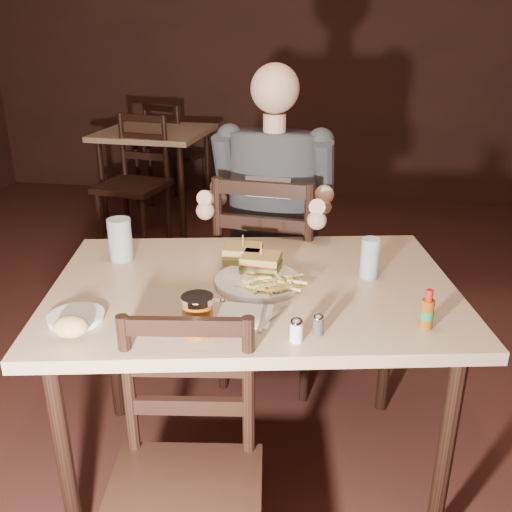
% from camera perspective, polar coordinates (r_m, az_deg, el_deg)
% --- Properties ---
extents(room_shell, '(7.00, 7.00, 7.00)m').
position_cam_1_polar(room_shell, '(1.85, -3.90, 17.30)').
color(room_shell, black).
rests_on(room_shell, ground).
extents(main_table, '(1.45, 1.11, 0.77)m').
position_cam_1_polar(main_table, '(1.89, -0.25, -4.86)').
color(main_table, tan).
rests_on(main_table, ground).
extents(bg_table, '(0.85, 0.85, 0.77)m').
position_cam_1_polar(bg_table, '(4.64, -10.04, 11.22)').
color(bg_table, tan).
rests_on(bg_table, ground).
extents(chair_far, '(0.51, 0.55, 1.00)m').
position_cam_1_polar(chair_far, '(2.57, 1.73, -2.08)').
color(chair_far, black).
rests_on(chair_far, ground).
extents(chair_near, '(0.46, 0.49, 0.87)m').
position_cam_1_polar(chair_near, '(1.59, -7.33, -23.14)').
color(chair_near, black).
rests_on(chair_near, ground).
extents(bg_chair_far, '(0.55, 0.58, 0.91)m').
position_cam_1_polar(bg_chair_far, '(5.20, -7.91, 10.02)').
color(bg_chair_far, black).
rests_on(bg_chair_far, ground).
extents(bg_chair_near, '(0.51, 0.55, 0.95)m').
position_cam_1_polar(bg_chair_near, '(4.19, -12.28, 6.91)').
color(bg_chair_near, black).
rests_on(bg_chair_near, ground).
extents(diner, '(0.56, 0.46, 0.90)m').
position_cam_1_polar(diner, '(2.37, 1.60, 7.79)').
color(diner, '#323238').
rests_on(diner, chair_far).
extents(dinner_plate, '(0.32, 0.32, 0.02)m').
position_cam_1_polar(dinner_plate, '(1.85, 0.20, -2.67)').
color(dinner_plate, white).
rests_on(dinner_plate, main_table).
extents(sandwich_left, '(0.13, 0.11, 0.11)m').
position_cam_1_polar(sandwich_left, '(1.97, -1.31, 0.82)').
color(sandwich_left, gold).
rests_on(sandwich_left, dinner_plate).
extents(sandwich_right, '(0.13, 0.11, 0.10)m').
position_cam_1_polar(sandwich_right, '(1.90, 0.52, -0.08)').
color(sandwich_right, gold).
rests_on(sandwich_right, dinner_plate).
extents(fries_pile, '(0.26, 0.21, 0.04)m').
position_cam_1_polar(fries_pile, '(1.80, 1.60, -2.58)').
color(fries_pile, '#E2C65D').
rests_on(fries_pile, dinner_plate).
extents(ketchup_dollop, '(0.05, 0.05, 0.01)m').
position_cam_1_polar(ketchup_dollop, '(1.94, -0.29, -1.10)').
color(ketchup_dollop, maroon).
rests_on(ketchup_dollop, dinner_plate).
extents(glass_left, '(0.10, 0.10, 0.15)m').
position_cam_1_polar(glass_left, '(2.08, -13.42, 1.59)').
color(glass_left, silver).
rests_on(glass_left, main_table).
extents(glass_right, '(0.07, 0.07, 0.14)m').
position_cam_1_polar(glass_right, '(1.92, 11.30, -0.23)').
color(glass_right, silver).
rests_on(glass_right, main_table).
extents(hot_sauce, '(0.04, 0.04, 0.12)m').
position_cam_1_polar(hot_sauce, '(1.65, 16.79, -5.10)').
color(hot_sauce, brown).
rests_on(hot_sauce, main_table).
extents(salt_shaker, '(0.04, 0.04, 0.06)m').
position_cam_1_polar(salt_shaker, '(1.54, 4.06, -7.44)').
color(salt_shaker, white).
rests_on(salt_shaker, main_table).
extents(pepper_shaker, '(0.04, 0.04, 0.06)m').
position_cam_1_polar(pepper_shaker, '(1.58, 6.24, -6.86)').
color(pepper_shaker, '#38332D').
rests_on(pepper_shaker, main_table).
extents(syrup_dispenser, '(0.10, 0.10, 0.11)m').
position_cam_1_polar(syrup_dispenser, '(1.56, -5.83, -5.88)').
color(syrup_dispenser, brown).
rests_on(syrup_dispenser, main_table).
extents(napkin, '(0.16, 0.15, 0.00)m').
position_cam_1_polar(napkin, '(1.67, -1.13, -5.90)').
color(napkin, white).
rests_on(napkin, main_table).
extents(knife, '(0.02, 0.19, 0.00)m').
position_cam_1_polar(knife, '(1.66, 0.72, -5.93)').
color(knife, silver).
rests_on(knife, napkin).
extents(fork, '(0.07, 0.14, 0.00)m').
position_cam_1_polar(fork, '(1.67, 1.95, -5.81)').
color(fork, silver).
rests_on(fork, napkin).
extents(side_plate, '(0.18, 0.18, 0.01)m').
position_cam_1_polar(side_plate, '(1.73, -17.55, -5.95)').
color(side_plate, white).
rests_on(side_plate, main_table).
extents(bread_roll, '(0.11, 0.10, 0.06)m').
position_cam_1_polar(bread_roll, '(1.61, -18.04, -6.73)').
color(bread_roll, tan).
rests_on(bread_roll, side_plate).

